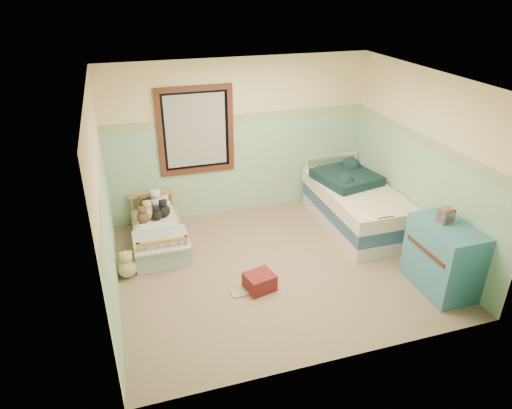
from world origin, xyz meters
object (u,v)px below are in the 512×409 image
object	(u,v)px
floor_book	(240,292)
toddler_bed_frame	(159,239)
dresser	(443,257)
red_pillow	(260,282)
plush_floor_tan	(127,268)
plush_floor_cream	(145,237)
twin_bed_frame	(355,220)

from	to	relation	value
floor_book	toddler_bed_frame	bearing A→B (deg)	114.73
dresser	red_pillow	size ratio (longest dim) A/B	2.56
toddler_bed_frame	dresser	world-z (taller)	dresser
plush_floor_tan	plush_floor_cream	bearing A→B (deg)	69.03
plush_floor_cream	floor_book	bearing A→B (deg)	-56.20
twin_bed_frame	dresser	world-z (taller)	dresser
plush_floor_cream	plush_floor_tan	distance (m)	0.81
dresser	red_pillow	world-z (taller)	dresser
red_pillow	plush_floor_cream	bearing A→B (deg)	130.16
plush_floor_tan	red_pillow	distance (m)	1.76
plush_floor_tan	dresser	world-z (taller)	dresser
plush_floor_tan	red_pillow	world-z (taller)	plush_floor_tan
plush_floor_cream	twin_bed_frame	bearing A→B (deg)	-7.45
toddler_bed_frame	red_pillow	distance (m)	1.83
red_pillow	dresser	bearing A→B (deg)	-15.99
twin_bed_frame	toddler_bed_frame	bearing A→B (deg)	173.04
plush_floor_tan	floor_book	size ratio (longest dim) A/B	1.11
floor_book	dresser	bearing A→B (deg)	-18.66
dresser	twin_bed_frame	bearing A→B (deg)	98.56
plush_floor_tan	floor_book	world-z (taller)	plush_floor_tan
dresser	red_pillow	xyz separation A→B (m)	(-2.18, 0.63, -0.34)
toddler_bed_frame	floor_book	xyz separation A→B (m)	(0.83, -1.49, -0.08)
toddler_bed_frame	plush_floor_cream	xyz separation A→B (m)	(-0.20, 0.05, 0.03)
toddler_bed_frame	twin_bed_frame	size ratio (longest dim) A/B	0.71
toddler_bed_frame	plush_floor_tan	xyz separation A→B (m)	(-0.49, -0.70, 0.04)
toddler_bed_frame	red_pillow	world-z (taller)	red_pillow
floor_book	red_pillow	bearing A→B (deg)	-2.10
plush_floor_cream	twin_bed_frame	size ratio (longest dim) A/B	0.12
toddler_bed_frame	red_pillow	xyz separation A→B (m)	(1.09, -1.47, 0.02)
dresser	floor_book	distance (m)	2.56
floor_book	plush_floor_tan	bearing A→B (deg)	144.72
red_pillow	floor_book	distance (m)	0.28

